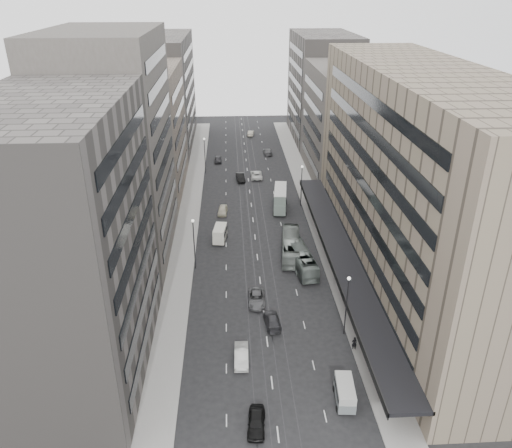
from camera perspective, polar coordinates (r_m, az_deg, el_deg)
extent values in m
plane|color=black|center=(67.46, 0.90, -10.07)|extent=(220.00, 220.00, 0.00)
cube|color=gray|center=(101.41, 6.21, 2.73)|extent=(4.00, 125.00, 0.15)
cube|color=gray|center=(100.44, -7.45, 2.43)|extent=(4.00, 125.00, 0.15)
cube|color=#796A58|center=(71.86, 17.94, 4.55)|extent=(15.00, 60.00, 30.00)
cube|color=black|center=(73.68, 9.85, -3.45)|extent=(4.40, 60.00, 0.50)
cube|color=#4C4841|center=(112.96, 10.21, 11.27)|extent=(15.00, 28.00, 24.00)
cube|color=#605A56|center=(141.24, 7.58, 15.14)|extent=(15.00, 32.00, 28.00)
cube|color=#605A56|center=(55.41, -21.16, -2.35)|extent=(15.00, 28.00, 30.00)
cube|color=#4C4841|center=(78.86, -15.97, 8.20)|extent=(15.00, 26.00, 34.00)
cube|color=#75675B|center=(105.56, -12.77, 10.32)|extent=(15.00, 28.00, 25.00)
cube|color=#605A56|center=(137.07, -10.76, 14.61)|extent=(15.00, 38.00, 28.00)
cylinder|color=#262628|center=(62.47, 10.28, -9.33)|extent=(0.16, 0.16, 8.00)
sphere|color=silver|center=(60.24, 10.58, -6.13)|extent=(0.44, 0.44, 0.44)
cylinder|color=#262628|center=(97.30, 5.20, 4.26)|extent=(0.16, 0.16, 8.00)
sphere|color=silver|center=(95.88, 5.30, 6.54)|extent=(0.44, 0.44, 0.44)
cylinder|color=#262628|center=(75.63, -7.08, -2.44)|extent=(0.16, 0.16, 8.00)
sphere|color=silver|center=(73.79, -7.25, 0.37)|extent=(0.44, 0.44, 0.44)
cylinder|color=#262628|center=(115.29, -5.86, 7.69)|extent=(0.16, 0.16, 8.00)
sphere|color=silver|center=(114.09, -5.96, 9.65)|extent=(0.44, 0.44, 0.44)
imported|color=slate|center=(76.78, 5.18, -3.97)|extent=(4.07, 11.31, 3.08)
imported|color=gray|center=(80.13, 4.01, -2.52)|extent=(3.99, 11.77, 3.22)
cube|color=slate|center=(96.23, 2.77, 2.45)|extent=(3.17, 8.21, 2.04)
cube|color=slate|center=(95.49, 2.80, 3.51)|extent=(3.09, 7.89, 1.78)
cube|color=silver|center=(95.14, 2.81, 4.03)|extent=(3.17, 8.21, 0.11)
cylinder|color=black|center=(94.03, 2.04, 1.21)|extent=(0.35, 0.91, 0.89)
cylinder|color=black|center=(94.00, 3.40, 1.17)|extent=(0.35, 0.91, 0.89)
cylinder|color=black|center=(99.30, 2.16, 2.59)|extent=(0.35, 0.91, 0.89)
cylinder|color=black|center=(99.27, 3.44, 2.55)|extent=(0.35, 0.91, 0.89)
cube|color=slate|center=(55.65, 10.09, -18.68)|extent=(2.13, 4.40, 1.11)
cube|color=#ADADA9|center=(54.96, 10.17, -17.94)|extent=(2.09, 4.31, 0.87)
cylinder|color=black|center=(54.93, 9.27, -20.15)|extent=(0.23, 0.65, 0.63)
cylinder|color=black|center=(55.19, 11.22, -20.08)|extent=(0.23, 0.65, 0.63)
cylinder|color=black|center=(56.91, 8.92, -18.13)|extent=(0.23, 0.65, 0.63)
cylinder|color=black|center=(57.16, 10.78, -18.07)|extent=(0.23, 0.65, 0.63)
cube|color=beige|center=(84.62, -4.13, -1.37)|extent=(2.45, 4.46, 1.31)
cube|color=beige|center=(84.09, -4.15, -0.66)|extent=(2.40, 4.38, 1.03)
cylinder|color=black|center=(83.83, -4.89, -2.18)|extent=(0.28, 0.70, 0.68)
cylinder|color=black|center=(83.56, -3.60, -2.23)|extent=(0.28, 0.70, 0.68)
cylinder|color=black|center=(86.28, -4.61, -1.31)|extent=(0.28, 0.70, 0.68)
cylinder|color=black|center=(86.02, -3.35, -1.36)|extent=(0.28, 0.70, 0.68)
imported|color=black|center=(52.60, 0.04, -21.69)|extent=(2.11, 4.41, 1.45)
imported|color=#B6B6B2|center=(59.58, -1.68, -14.81)|extent=(1.69, 4.58, 1.50)
imported|color=#565658|center=(68.89, 0.05, -8.52)|extent=(2.45, 5.00, 1.37)
imported|color=#2A292C|center=(64.95, 1.86, -10.94)|extent=(2.30, 4.84, 1.36)
imported|color=beige|center=(94.92, -3.83, 1.59)|extent=(2.07, 4.37, 1.44)
imported|color=black|center=(111.09, -1.78, 5.37)|extent=(2.11, 5.02, 1.61)
imported|color=silver|center=(112.83, 0.05, 5.67)|extent=(2.47, 5.36, 1.49)
imported|color=#4F4F52|center=(129.10, 1.34, 8.27)|extent=(2.17, 5.01, 1.44)
imported|color=#2B2B2D|center=(123.53, -4.36, 7.38)|extent=(1.64, 4.08, 1.39)
imported|color=#BAB29A|center=(145.98, -0.60, 10.35)|extent=(2.10, 4.53, 1.44)
imported|color=black|center=(61.94, 11.16, -13.22)|extent=(0.65, 0.44, 1.73)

